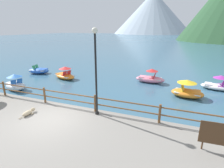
{
  "coord_description": "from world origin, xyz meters",
  "views": [
    {
      "loc": [
        5.72,
        -6.34,
        4.77
      ],
      "look_at": [
        1.34,
        5.0,
        0.9
      ],
      "focal_mm": 28.52,
      "sensor_mm": 36.0,
      "label": 1
    }
  ],
  "objects_px": {
    "sign_board": "(217,134)",
    "pedal_boat_5": "(150,78)",
    "dog_resting": "(28,112)",
    "pedal_boat_1": "(39,71)",
    "pedal_boat_0": "(15,84)",
    "pedal_boat_3": "(187,91)",
    "lamp_post": "(96,65)",
    "pedal_boat_4": "(65,75)",
    "pedal_boat_2": "(218,85)"
  },
  "relations": [
    {
      "from": "dog_resting",
      "to": "pedal_boat_3",
      "type": "bearing_deg",
      "value": 40.87
    },
    {
      "from": "pedal_boat_0",
      "to": "pedal_boat_5",
      "type": "bearing_deg",
      "value": 30.76
    },
    {
      "from": "lamp_post",
      "to": "pedal_boat_0",
      "type": "distance_m",
      "value": 9.03
    },
    {
      "from": "dog_resting",
      "to": "pedal_boat_4",
      "type": "bearing_deg",
      "value": 112.61
    },
    {
      "from": "pedal_boat_3",
      "to": "pedal_boat_0",
      "type": "bearing_deg",
      "value": -165.98
    },
    {
      "from": "dog_resting",
      "to": "pedal_boat_1",
      "type": "bearing_deg",
      "value": 130.03
    },
    {
      "from": "pedal_boat_3",
      "to": "pedal_boat_5",
      "type": "xyz_separation_m",
      "value": [
        -3.08,
        2.61,
        -0.03
      ]
    },
    {
      "from": "lamp_post",
      "to": "pedal_boat_2",
      "type": "distance_m",
      "value": 10.89
    },
    {
      "from": "lamp_post",
      "to": "pedal_boat_4",
      "type": "relative_size",
      "value": 1.57
    },
    {
      "from": "dog_resting",
      "to": "pedal_boat_3",
      "type": "xyz_separation_m",
      "value": [
        7.86,
        6.8,
        -0.08
      ]
    },
    {
      "from": "sign_board",
      "to": "pedal_boat_0",
      "type": "height_order",
      "value": "sign_board"
    },
    {
      "from": "pedal_boat_3",
      "to": "sign_board",
      "type": "bearing_deg",
      "value": -83.09
    },
    {
      "from": "pedal_boat_1",
      "to": "pedal_boat_5",
      "type": "xyz_separation_m",
      "value": [
        11.84,
        1.0,
        0.09
      ]
    },
    {
      "from": "dog_resting",
      "to": "pedal_boat_5",
      "type": "relative_size",
      "value": 0.42
    },
    {
      "from": "pedal_boat_5",
      "to": "pedal_boat_3",
      "type": "bearing_deg",
      "value": -40.29
    },
    {
      "from": "pedal_boat_4",
      "to": "sign_board",
      "type": "bearing_deg",
      "value": -32.27
    },
    {
      "from": "lamp_post",
      "to": "pedal_boat_0",
      "type": "relative_size",
      "value": 1.84
    },
    {
      "from": "sign_board",
      "to": "pedal_boat_2",
      "type": "bearing_deg",
      "value": 80.58
    },
    {
      "from": "dog_resting",
      "to": "pedal_boat_1",
      "type": "distance_m",
      "value": 10.99
    },
    {
      "from": "sign_board",
      "to": "pedal_boat_5",
      "type": "relative_size",
      "value": 0.46
    },
    {
      "from": "pedal_boat_2",
      "to": "dog_resting",
      "type": "bearing_deg",
      "value": -137.29
    },
    {
      "from": "pedal_boat_1",
      "to": "pedal_boat_2",
      "type": "xyz_separation_m",
      "value": [
        17.25,
        0.99,
        0.06
      ]
    },
    {
      "from": "lamp_post",
      "to": "pedal_boat_3",
      "type": "distance_m",
      "value": 7.54
    },
    {
      "from": "sign_board",
      "to": "pedal_boat_5",
      "type": "distance_m",
      "value": 10.01
    },
    {
      "from": "pedal_boat_0",
      "to": "pedal_boat_1",
      "type": "bearing_deg",
      "value": 112.96
    },
    {
      "from": "lamp_post",
      "to": "pedal_boat_5",
      "type": "distance_m",
      "value": 8.6
    },
    {
      "from": "sign_board",
      "to": "pedal_boat_2",
      "type": "height_order",
      "value": "sign_board"
    },
    {
      "from": "pedal_boat_1",
      "to": "pedal_boat_3",
      "type": "distance_m",
      "value": 15.01
    },
    {
      "from": "pedal_boat_1",
      "to": "pedal_boat_5",
      "type": "bearing_deg",
      "value": 4.84
    },
    {
      "from": "pedal_boat_1",
      "to": "lamp_post",
      "type": "bearing_deg",
      "value": -34.18
    },
    {
      "from": "pedal_boat_4",
      "to": "pedal_boat_5",
      "type": "bearing_deg",
      "value": 12.05
    },
    {
      "from": "pedal_boat_2",
      "to": "pedal_boat_5",
      "type": "xyz_separation_m",
      "value": [
        -5.4,
        0.02,
        0.03
      ]
    },
    {
      "from": "pedal_boat_0",
      "to": "sign_board",
      "type": "bearing_deg",
      "value": -13.84
    },
    {
      "from": "lamp_post",
      "to": "pedal_boat_4",
      "type": "distance_m",
      "value": 9.5
    },
    {
      "from": "pedal_boat_3",
      "to": "pedal_boat_1",
      "type": "bearing_deg",
      "value": 173.84
    },
    {
      "from": "pedal_boat_3",
      "to": "pedal_boat_4",
      "type": "relative_size",
      "value": 0.83
    },
    {
      "from": "pedal_boat_2",
      "to": "pedal_boat_4",
      "type": "distance_m",
      "value": 13.5
    },
    {
      "from": "pedal_boat_1",
      "to": "pedal_boat_3",
      "type": "relative_size",
      "value": 1.07
    },
    {
      "from": "pedal_boat_0",
      "to": "pedal_boat_2",
      "type": "distance_m",
      "value": 16.28
    },
    {
      "from": "pedal_boat_2",
      "to": "pedal_boat_4",
      "type": "relative_size",
      "value": 0.94
    },
    {
      "from": "pedal_boat_4",
      "to": "pedal_boat_0",
      "type": "bearing_deg",
      "value": -113.69
    },
    {
      "from": "dog_resting",
      "to": "pedal_boat_5",
      "type": "bearing_deg",
      "value": 63.1
    },
    {
      "from": "pedal_boat_4",
      "to": "pedal_boat_5",
      "type": "distance_m",
      "value": 8.17
    },
    {
      "from": "sign_board",
      "to": "pedal_boat_1",
      "type": "distance_m",
      "value": 17.75
    },
    {
      "from": "pedal_boat_2",
      "to": "pedal_boat_4",
      "type": "height_order",
      "value": "pedal_boat_4"
    },
    {
      "from": "dog_resting",
      "to": "sign_board",
      "type": "bearing_deg",
      "value": 1.42
    },
    {
      "from": "pedal_boat_1",
      "to": "pedal_boat_4",
      "type": "bearing_deg",
      "value": -10.32
    },
    {
      "from": "dog_resting",
      "to": "pedal_boat_2",
      "type": "relative_size",
      "value": 0.41
    },
    {
      "from": "pedal_boat_0",
      "to": "pedal_boat_5",
      "type": "xyz_separation_m",
      "value": [
        9.8,
        5.83,
        -0.03
      ]
    },
    {
      "from": "sign_board",
      "to": "pedal_boat_3",
      "type": "relative_size",
      "value": 0.52
    }
  ]
}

